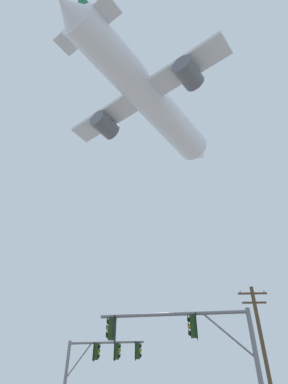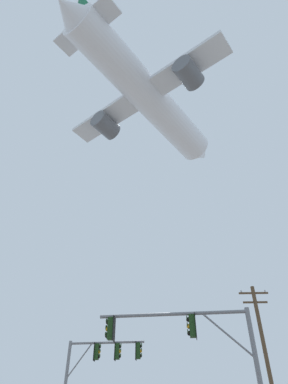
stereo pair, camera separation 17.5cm
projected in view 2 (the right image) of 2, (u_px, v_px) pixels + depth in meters
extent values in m
cylinder|color=slate|center=(260.00, 383.00, 12.57)|extent=(0.20, 0.20, 5.63)
cylinder|color=slate|center=(172.00, 314.00, 14.48)|extent=(6.43, 0.72, 0.15)
cylinder|color=slate|center=(227.00, 335.00, 13.71)|extent=(1.99, 0.26, 1.88)
cube|color=#193814|center=(111.00, 329.00, 14.44)|extent=(0.29, 0.34, 0.90)
cylinder|color=#193814|center=(112.00, 317.00, 14.75)|extent=(0.05, 0.05, 0.12)
cube|color=black|center=(114.00, 329.00, 14.43)|extent=(0.06, 0.46, 1.04)
sphere|color=black|center=(108.00, 322.00, 14.62)|extent=(0.20, 0.20, 0.20)
cylinder|color=#193814|center=(107.00, 321.00, 14.66)|extent=(0.06, 0.21, 0.21)
sphere|color=orange|center=(108.00, 329.00, 14.45)|extent=(0.20, 0.20, 0.20)
cylinder|color=#193814|center=(106.00, 328.00, 14.49)|extent=(0.06, 0.21, 0.21)
sphere|color=black|center=(107.00, 336.00, 14.28)|extent=(0.20, 0.20, 0.20)
cylinder|color=#193814|center=(106.00, 334.00, 14.33)|extent=(0.06, 0.21, 0.21)
cube|color=#193814|center=(192.00, 326.00, 14.08)|extent=(0.29, 0.34, 0.90)
cylinder|color=#193814|center=(191.00, 314.00, 14.39)|extent=(0.05, 0.05, 0.12)
cube|color=black|center=(196.00, 326.00, 14.07)|extent=(0.06, 0.46, 1.04)
sphere|color=black|center=(188.00, 320.00, 14.26)|extent=(0.20, 0.20, 0.20)
cylinder|color=#193814|center=(187.00, 318.00, 14.30)|extent=(0.06, 0.21, 0.21)
sphere|color=orange|center=(189.00, 326.00, 14.09)|extent=(0.20, 0.20, 0.20)
cylinder|color=#193814|center=(187.00, 325.00, 14.13)|extent=(0.06, 0.21, 0.21)
sphere|color=black|center=(189.00, 333.00, 13.93)|extent=(0.20, 0.20, 0.20)
cylinder|color=#193814|center=(188.00, 332.00, 13.97)|extent=(0.06, 0.21, 0.21)
cylinder|color=slate|center=(107.00, 343.00, 21.01)|extent=(4.78, 0.51, 0.15)
cylinder|color=slate|center=(80.00, 360.00, 20.56)|extent=(1.50, 0.19, 2.04)
cube|color=#193814|center=(138.00, 351.00, 20.51)|extent=(0.28, 0.34, 0.90)
cylinder|color=#193814|center=(138.00, 342.00, 20.82)|extent=(0.05, 0.05, 0.12)
cube|color=black|center=(136.00, 351.00, 20.53)|extent=(0.06, 0.46, 1.04)
sphere|color=black|center=(141.00, 346.00, 20.66)|extent=(0.20, 0.20, 0.20)
cylinder|color=#193814|center=(142.00, 345.00, 20.69)|extent=(0.06, 0.21, 0.21)
sphere|color=orange|center=(140.00, 351.00, 20.49)|extent=(0.20, 0.20, 0.20)
cylinder|color=#193814|center=(142.00, 350.00, 20.52)|extent=(0.06, 0.21, 0.21)
sphere|color=black|center=(140.00, 356.00, 20.33)|extent=(0.20, 0.20, 0.20)
cylinder|color=#193814|center=(142.00, 355.00, 20.36)|extent=(0.06, 0.21, 0.21)
cube|color=#193814|center=(117.00, 351.00, 20.63)|extent=(0.28, 0.34, 0.90)
cylinder|color=#193814|center=(118.00, 343.00, 20.93)|extent=(0.05, 0.05, 0.12)
cube|color=black|center=(115.00, 351.00, 20.64)|extent=(0.06, 0.46, 1.04)
sphere|color=black|center=(120.00, 347.00, 20.78)|extent=(0.20, 0.20, 0.20)
cylinder|color=#193814|center=(121.00, 346.00, 20.81)|extent=(0.06, 0.21, 0.21)
sphere|color=orange|center=(120.00, 351.00, 20.61)|extent=(0.20, 0.20, 0.20)
cylinder|color=#193814|center=(121.00, 350.00, 20.64)|extent=(0.06, 0.21, 0.21)
sphere|color=black|center=(119.00, 356.00, 20.44)|extent=(0.20, 0.20, 0.20)
cylinder|color=#193814|center=(120.00, 355.00, 20.47)|extent=(0.06, 0.21, 0.21)
cube|color=#193814|center=(97.00, 352.00, 20.75)|extent=(0.28, 0.34, 0.90)
cylinder|color=#193814|center=(97.00, 343.00, 21.05)|extent=(0.05, 0.05, 0.12)
cube|color=black|center=(95.00, 352.00, 20.76)|extent=(0.06, 0.46, 1.04)
sphere|color=black|center=(99.00, 347.00, 20.90)|extent=(0.20, 0.20, 0.20)
cylinder|color=#193814|center=(100.00, 346.00, 20.93)|extent=(0.06, 0.21, 0.21)
sphere|color=orange|center=(99.00, 352.00, 20.73)|extent=(0.20, 0.20, 0.20)
cylinder|color=#193814|center=(100.00, 351.00, 20.76)|extent=(0.06, 0.21, 0.21)
sphere|color=black|center=(99.00, 357.00, 20.56)|extent=(0.20, 0.20, 0.20)
cylinder|color=#193814|center=(100.00, 356.00, 20.59)|extent=(0.06, 0.21, 0.21)
cylinder|color=brown|center=(267.00, 362.00, 22.36)|extent=(0.28, 0.28, 10.47)
cube|color=brown|center=(253.00, 293.00, 25.18)|extent=(2.20, 0.12, 0.12)
cube|color=brown|center=(255.00, 302.00, 24.76)|extent=(1.80, 0.12, 0.12)
cylinder|color=gray|center=(241.00, 292.00, 25.28)|extent=(0.10, 0.10, 0.18)
cylinder|color=gray|center=(265.00, 291.00, 25.22)|extent=(0.10, 0.10, 0.18)
cylinder|color=white|center=(147.00, 95.00, 41.65)|extent=(17.33, 21.92, 4.25)
cone|color=white|center=(200.00, 153.00, 50.09)|extent=(4.98, 4.72, 4.04)
cone|color=white|center=(68.00, 9.00, 33.30)|extent=(4.48, 4.26, 3.61)
cube|color=silver|center=(144.00, 95.00, 40.85)|extent=(20.07, 15.48, 0.48)
cylinder|color=#595B60|center=(105.00, 125.00, 43.19)|extent=(3.80, 3.98, 2.39)
cylinder|color=#595B60|center=(188.00, 73.00, 36.99)|extent=(3.80, 3.98, 2.39)
cube|color=#0C5933|center=(90.00, 20.00, 36.49)|extent=(2.42, 3.21, 5.04)
cube|color=silver|center=(86.00, 27.00, 35.14)|extent=(7.87, 6.57, 0.27)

